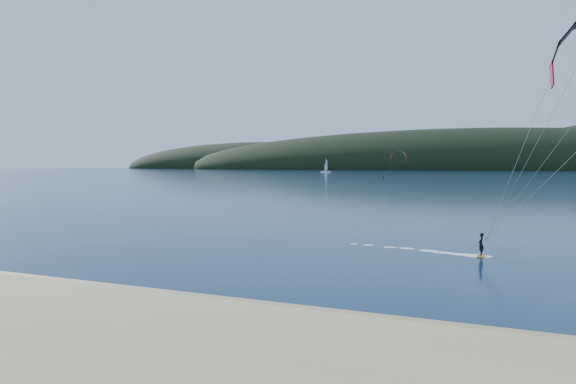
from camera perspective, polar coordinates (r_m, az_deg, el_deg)
The scene contains 5 objects.
ground at distance 21.48m, azimuth -15.37°, elevation -14.67°, with size 1800.00×1800.00×0.00m, color #061A32.
wet_sand at distance 25.00m, azimuth -8.83°, elevation -11.94°, with size 220.00×2.50×0.10m.
headland at distance 761.43m, azimuth 22.01°, elevation 2.29°, with size 1200.00×310.00×140.00m.
kitesurfer_far at distance 226.38m, azimuth 11.97°, elevation 3.56°, with size 11.79×6.09×11.90m.
sailboat at distance 436.62m, azimuth 4.17°, elevation 2.26°, with size 8.91×5.58×12.44m.
Camera 1 is at (12.75, -16.02, 6.48)m, focal length 32.43 mm.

